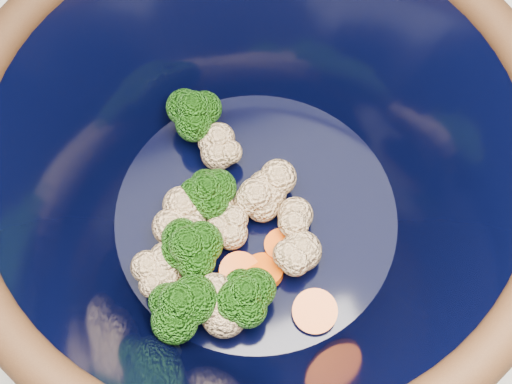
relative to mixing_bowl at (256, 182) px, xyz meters
The scene contains 2 objects.
mixing_bowl is the anchor object (origin of this frame).
vegetable_pile 0.05m from the mixing_bowl, 159.34° to the right, with size 0.14×0.21×0.06m.
Camera 1 is at (-0.01, -0.14, 1.44)m, focal length 50.00 mm.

